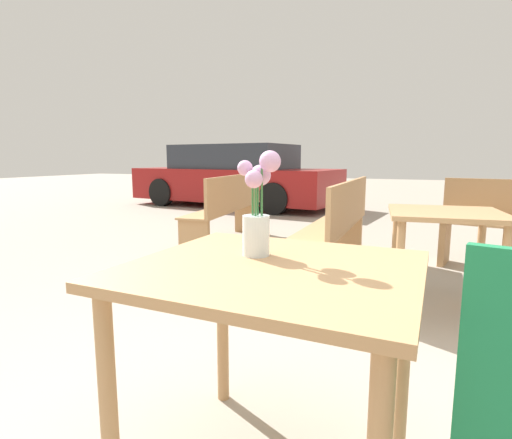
{
  "coord_description": "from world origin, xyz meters",
  "views": [
    {
      "loc": [
        0.4,
        -1.1,
        1.05
      ],
      "look_at": [
        -0.09,
        0.09,
        0.85
      ],
      "focal_mm": 28.0,
      "sensor_mm": 36.0,
      "label": 1
    }
  ],
  "objects_px": {
    "flower_vase": "(258,212)",
    "bench_far": "(340,223)",
    "bench_near": "(230,206)",
    "parked_car": "(234,177)",
    "table_front": "(273,299)",
    "table_back": "(445,232)"
  },
  "relations": [
    {
      "from": "table_front",
      "to": "flower_vase",
      "type": "height_order",
      "value": "flower_vase"
    },
    {
      "from": "flower_vase",
      "to": "table_front",
      "type": "bearing_deg",
      "value": -45.75
    },
    {
      "from": "table_back",
      "to": "parked_car",
      "type": "bearing_deg",
      "value": 127.69
    },
    {
      "from": "bench_far",
      "to": "table_back",
      "type": "xyz_separation_m",
      "value": [
        0.82,
        -0.81,
        0.11
      ]
    },
    {
      "from": "table_back",
      "to": "flower_vase",
      "type": "bearing_deg",
      "value": -112.1
    },
    {
      "from": "flower_vase",
      "to": "parked_car",
      "type": "xyz_separation_m",
      "value": [
        -3.34,
        6.71,
        -0.24
      ]
    },
    {
      "from": "flower_vase",
      "to": "bench_near",
      "type": "height_order",
      "value": "flower_vase"
    },
    {
      "from": "flower_vase",
      "to": "bench_far",
      "type": "bearing_deg",
      "value": 94.41
    },
    {
      "from": "flower_vase",
      "to": "parked_car",
      "type": "distance_m",
      "value": 7.5
    },
    {
      "from": "table_back",
      "to": "parked_car",
      "type": "distance_m",
      "value": 6.5
    },
    {
      "from": "table_back",
      "to": "parked_car",
      "type": "xyz_separation_m",
      "value": [
        -3.97,
        5.15,
        0.05
      ]
    },
    {
      "from": "table_front",
      "to": "table_back",
      "type": "xyz_separation_m",
      "value": [
        0.55,
        1.66,
        -0.04
      ]
    },
    {
      "from": "flower_vase",
      "to": "bench_near",
      "type": "distance_m",
      "value": 3.52
    },
    {
      "from": "parked_car",
      "to": "table_front",
      "type": "bearing_deg",
      "value": -63.26
    },
    {
      "from": "bench_near",
      "to": "parked_car",
      "type": "relative_size",
      "value": 0.4
    },
    {
      "from": "bench_near",
      "to": "table_back",
      "type": "bearing_deg",
      "value": -33.74
    },
    {
      "from": "bench_far",
      "to": "table_front",
      "type": "bearing_deg",
      "value": -83.71
    },
    {
      "from": "flower_vase",
      "to": "bench_far",
      "type": "distance_m",
      "value": 2.42
    },
    {
      "from": "table_front",
      "to": "bench_near",
      "type": "xyz_separation_m",
      "value": [
        -1.73,
        3.18,
        -0.15
      ]
    },
    {
      "from": "bench_far",
      "to": "flower_vase",
      "type": "bearing_deg",
      "value": -85.59
    },
    {
      "from": "flower_vase",
      "to": "parked_car",
      "type": "relative_size",
      "value": 0.07
    },
    {
      "from": "table_front",
      "to": "bench_far",
      "type": "height_order",
      "value": "bench_far"
    }
  ]
}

